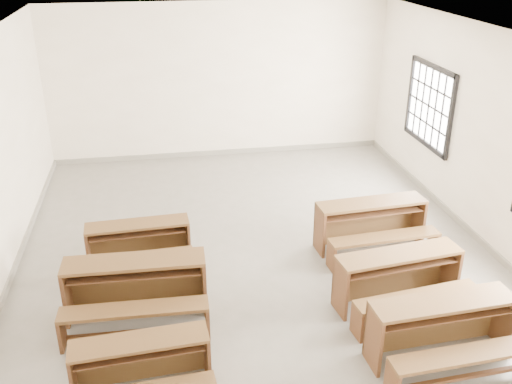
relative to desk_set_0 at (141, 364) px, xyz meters
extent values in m
plane|color=gray|center=(1.67, 2.61, -0.37)|extent=(8.50, 8.50, 0.00)
cube|color=white|center=(1.67, 2.61, 2.81)|extent=(7.00, 8.50, 0.05)
cube|color=white|center=(1.67, 6.84, 1.23)|extent=(7.00, 0.05, 3.20)
cube|color=white|center=(1.67, -1.61, 1.23)|extent=(7.00, 0.05, 3.20)
cube|color=white|center=(5.14, 2.61, 1.23)|extent=(0.05, 8.50, 3.20)
cube|color=gray|center=(1.67, 6.84, -0.32)|extent=(7.00, 0.04, 0.10)
cube|color=gray|center=(-1.81, 2.61, -0.32)|extent=(0.04, 8.50, 0.10)
cube|color=gray|center=(5.15, 2.61, -0.32)|extent=(0.04, 8.50, 0.10)
cube|color=white|center=(5.14, 4.41, 1.23)|extent=(0.02, 1.50, 1.30)
cube|color=black|center=(5.12, 4.41, 1.92)|extent=(0.06, 1.62, 0.08)
cube|color=black|center=(5.12, 4.41, 0.54)|extent=(0.06, 1.62, 0.08)
cube|color=black|center=(5.12, 3.62, 1.23)|extent=(0.06, 0.08, 1.46)
cube|color=black|center=(5.12, 5.20, 1.23)|extent=(0.06, 0.08, 1.46)
cube|color=brown|center=(0.00, 0.05, 0.25)|extent=(1.43, 0.44, 0.04)
cube|color=brown|center=(-0.01, 0.20, -0.07)|extent=(1.41, 0.12, 0.60)
cube|color=brown|center=(-0.69, 0.00, -0.07)|extent=(0.06, 0.35, 0.60)
cube|color=brown|center=(0.68, 0.09, -0.07)|extent=(0.06, 0.35, 0.60)
cube|color=brown|center=(0.00, 0.03, 0.12)|extent=(1.32, 0.34, 0.02)
cube|color=brown|center=(-0.06, 1.40, 0.38)|extent=(1.74, 0.49, 0.04)
cube|color=brown|center=(-0.06, 1.59, 0.00)|extent=(1.72, 0.10, 0.73)
cube|color=brown|center=(-0.90, 1.43, 0.00)|extent=(0.06, 0.43, 0.73)
cube|color=brown|center=(0.78, 1.37, 0.00)|extent=(0.06, 0.43, 0.73)
cube|color=brown|center=(-0.06, 1.38, 0.23)|extent=(1.61, 0.38, 0.02)
cube|color=brown|center=(-0.08, 0.87, 0.06)|extent=(1.73, 0.36, 0.04)
cube|color=brown|center=(-0.92, 0.90, -0.16)|extent=(0.05, 0.30, 0.41)
cube|color=brown|center=(0.76, 0.84, -0.16)|extent=(0.05, 0.30, 0.41)
cube|color=brown|center=(-0.08, 0.87, -0.26)|extent=(1.60, 0.11, 0.04)
cube|color=brown|center=(-0.05, 2.61, 0.27)|extent=(1.47, 0.43, 0.04)
cube|color=brown|center=(-0.05, 2.78, -0.06)|extent=(1.45, 0.10, 0.62)
cube|color=brown|center=(-0.75, 2.58, -0.06)|extent=(0.05, 0.36, 0.62)
cube|color=brown|center=(0.66, 2.65, -0.06)|extent=(0.05, 0.36, 0.62)
cube|color=brown|center=(-0.05, 2.59, 0.14)|extent=(1.36, 0.34, 0.02)
cube|color=brown|center=(-0.03, 2.17, -0.01)|extent=(1.46, 0.32, 0.04)
cube|color=brown|center=(-0.73, 2.13, -0.20)|extent=(0.05, 0.26, 0.35)
cube|color=brown|center=(0.68, 2.20, -0.20)|extent=(0.05, 0.26, 0.35)
cube|color=brown|center=(-0.03, 2.17, -0.28)|extent=(1.35, 0.11, 0.04)
cube|color=brown|center=(3.29, 0.00, 0.35)|extent=(1.66, 0.50, 0.04)
cube|color=brown|center=(3.28, 0.18, -0.02)|extent=(1.64, 0.13, 0.70)
cube|color=brown|center=(2.49, -0.05, -0.02)|extent=(0.06, 0.41, 0.70)
cube|color=brown|center=(4.09, 0.04, -0.02)|extent=(0.06, 0.41, 0.70)
cube|color=brown|center=(3.29, -0.02, 0.21)|extent=(1.53, 0.39, 0.02)
cube|color=brown|center=(3.32, -0.51, 0.04)|extent=(1.66, 0.37, 0.04)
cube|color=brown|center=(2.52, -0.55, -0.17)|extent=(0.06, 0.29, 0.39)
cube|color=brown|center=(3.32, -0.51, -0.27)|extent=(1.52, 0.13, 0.04)
cube|color=brown|center=(3.22, 1.05, 0.34)|extent=(1.66, 0.60, 0.04)
cube|color=brown|center=(3.20, 1.23, -0.02)|extent=(1.62, 0.24, 0.69)
cube|color=brown|center=(2.44, 0.96, -0.02)|extent=(0.09, 0.41, 0.69)
cube|color=brown|center=(4.01, 1.15, -0.02)|extent=(0.09, 0.41, 0.69)
cube|color=brown|center=(3.23, 1.03, 0.20)|extent=(1.53, 0.48, 0.02)
cube|color=brown|center=(3.28, 0.56, 0.04)|extent=(1.65, 0.48, 0.04)
cube|color=brown|center=(2.50, 0.46, -0.18)|extent=(0.07, 0.29, 0.39)
cube|color=brown|center=(4.07, 0.65, -0.18)|extent=(0.07, 0.29, 0.39)
cube|color=brown|center=(3.28, 0.56, -0.27)|extent=(1.50, 0.23, 0.04)
cube|color=brown|center=(3.41, 2.52, 0.35)|extent=(1.68, 0.53, 0.04)
cube|color=brown|center=(3.39, 2.70, -0.02)|extent=(1.66, 0.16, 0.70)
cube|color=brown|center=(2.60, 2.46, -0.02)|extent=(0.07, 0.42, 0.70)
cube|color=brown|center=(4.21, 2.57, -0.02)|extent=(0.07, 0.42, 0.70)
cube|color=brown|center=(3.41, 2.50, 0.21)|extent=(1.55, 0.42, 0.02)
cube|color=brown|center=(3.44, 2.01, 0.04)|extent=(1.67, 0.40, 0.04)
cube|color=brown|center=(2.64, 1.96, -0.17)|extent=(0.06, 0.29, 0.39)
cube|color=brown|center=(4.25, 2.07, -0.17)|extent=(0.06, 0.29, 0.39)
cube|color=brown|center=(3.44, 2.01, -0.27)|extent=(1.53, 0.16, 0.04)
camera|label=1|loc=(0.35, -4.72, 4.03)|focal=40.00mm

